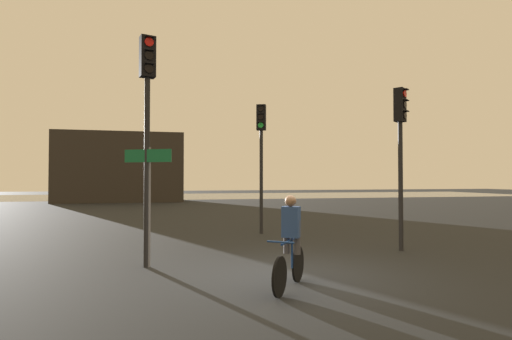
% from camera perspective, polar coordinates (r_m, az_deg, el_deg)
% --- Properties ---
extents(ground_plane, '(120.00, 120.00, 0.00)m').
position_cam_1_polar(ground_plane, '(8.12, 4.39, -14.86)').
color(ground_plane, black).
extents(water_strip, '(80.00, 16.00, 0.01)m').
position_cam_1_polar(water_strip, '(45.55, -9.69, -3.70)').
color(water_strip, slate).
rests_on(water_strip, ground).
extents(distant_building, '(10.27, 4.00, 5.79)m').
position_cam_1_polar(distant_building, '(35.67, -18.69, 0.34)').
color(distant_building, '#2D2823').
rests_on(distant_building, ground).
extents(traffic_light_center, '(0.38, 0.40, 4.53)m').
position_cam_1_polar(traffic_light_center, '(14.07, 0.75, 3.74)').
color(traffic_light_center, black).
rests_on(traffic_light_center, ground).
extents(traffic_light_near_right, '(0.41, 0.42, 4.34)m').
position_cam_1_polar(traffic_light_near_right, '(11.38, 19.94, 4.40)').
color(traffic_light_near_right, black).
rests_on(traffic_light_near_right, ground).
extents(traffic_light_near_left, '(0.38, 0.39, 5.03)m').
position_cam_1_polar(traffic_light_near_left, '(9.11, -15.27, 8.57)').
color(traffic_light_near_left, black).
rests_on(traffic_light_near_left, ground).
extents(direction_sign_post, '(1.00, 0.50, 2.60)m').
position_cam_1_polar(direction_sign_post, '(8.96, -15.12, -2.59)').
color(direction_sign_post, slate).
rests_on(direction_sign_post, ground).
extents(cyclist, '(1.01, 1.43, 1.62)m').
position_cam_1_polar(cyclist, '(7.10, 4.95, -10.08)').
color(cyclist, black).
rests_on(cyclist, ground).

